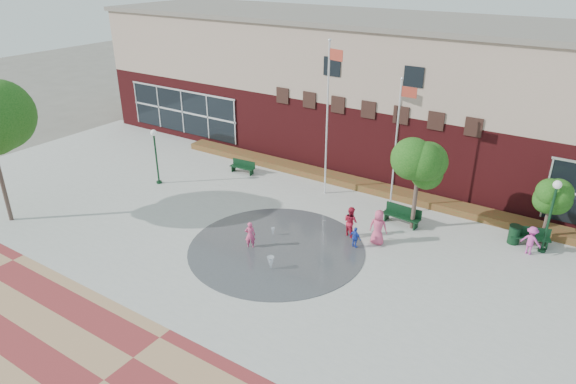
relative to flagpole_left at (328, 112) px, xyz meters
The scene contains 23 objects.
ground 10.94m from the flagpole_left, 83.26° to the right, with size 120.00×120.00×0.00m, color #666056.
plaza_concrete 7.62m from the flagpole_left, 78.63° to the right, with size 46.00×18.00×0.01m, color #A8A8A0.
paver_band 17.45m from the flagpole_left, 86.07° to the right, with size 46.00×6.00×0.01m, color maroon.
splash_pad 8.39m from the flagpole_left, 80.29° to the right, with size 8.40×8.40×0.01m, color #383A3D.
library_building 7.86m from the flagpole_left, 81.59° to the left, with size 44.40×10.40×9.20m.
flower_bed 5.39m from the flagpole_left, 58.71° to the left, with size 26.00×1.20×0.40m, color #9F291D.
flagpole_left is the anchor object (origin of this frame).
flagpole_right 4.27m from the flagpole_left, ahead, with size 0.91×0.15×7.37m.
lamp_left 10.58m from the flagpole_left, 155.00° to the right, with size 0.36×0.36×3.43m.
lamp_right 12.03m from the flagpole_left, ahead, with size 0.39×0.39×3.66m.
bench_left 7.57m from the flagpole_left, behind, with size 1.70×0.59×0.84m.
bench_mid 7.00m from the flagpole_left, 12.48° to the right, with size 1.99×0.66×0.99m.
bench_right 12.04m from the flagpole_left, ahead, with size 1.87×1.02×0.91m.
trash_can 11.33m from the flagpole_left, ahead, with size 0.59×0.59×0.96m.
tree_mid 6.03m from the flagpole_left, 11.66° to the right, with size 2.99×2.99×5.04m.
tree_small_right 11.85m from the flagpole_left, ahead, with size 2.07×2.07×3.53m.
water_jet_a 9.86m from the flagpole_left, 76.82° to the right, with size 0.32×0.32×0.62m, color white.
water_jet_b 7.60m from the flagpole_left, 86.98° to the right, with size 0.19×0.19×0.42m, color white.
child_splash 8.43m from the flagpole_left, 89.67° to the right, with size 0.50×0.33×1.36m, color #E14678.
adult_red 6.52m from the flagpole_left, 46.30° to the right, with size 0.77×0.60×1.59m, color red.
adult_pink 7.32m from the flagpole_left, 36.21° to the right, with size 0.87×0.57×1.78m, color #D4496F.
child_blue 7.59m from the flagpole_left, 47.28° to the right, with size 0.64×0.27×1.10m, color blue.
person_bench 12.03m from the flagpole_left, ahead, with size 0.91×0.52×1.41m, color #C43F9E.
Camera 1 is at (12.06, -14.26, 12.72)m, focal length 32.00 mm.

